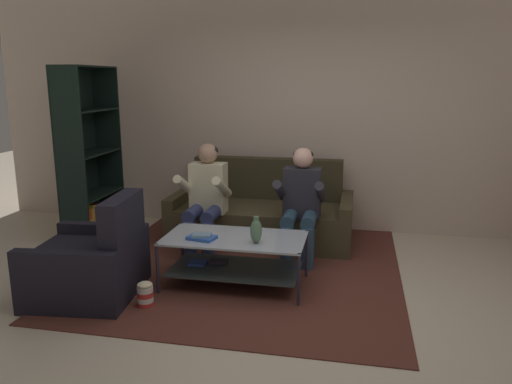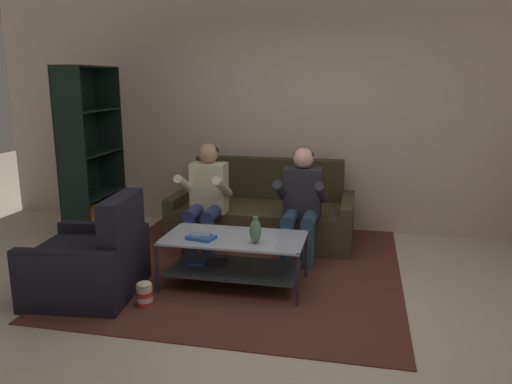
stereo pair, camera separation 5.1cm
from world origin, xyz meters
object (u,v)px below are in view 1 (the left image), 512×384
Objects in this scene: vase at (256,231)px; book_stack at (202,237)px; coffee_table at (234,253)px; bookshelf at (86,171)px; couch at (263,215)px; person_seated_right at (301,200)px; person_seated_left at (206,195)px; popcorn_tub at (145,294)px; armchair at (91,264)px.

book_stack is at bearing 179.65° from vase.
bookshelf reaches higher than coffee_table.
person_seated_right is at bearing -48.40° from couch.
person_seated_right is 1.00m from coffee_table.
person_seated_left is 1.58m from bookshelf.
vase is 1.06m from popcorn_tub.
couch reaches higher than coffee_table.
couch is 0.84m from person_seated_right.
bookshelf is at bearing 146.07° from book_stack.
person_seated_right is at bearing -6.29° from bookshelf.
book_stack is at bearing -33.93° from bookshelf.
person_seated_left is at bearing 179.91° from person_seated_right.
person_seated_right reaches higher than vase.
popcorn_tub is (0.54, -0.12, -0.18)m from armchair.
person_seated_left is at bearing 63.07° from armchair.
popcorn_tub is at bearing -94.24° from person_seated_left.
bookshelf is (-2.06, -0.29, 0.50)m from couch.
couch is 1.63× the size of coffee_table.
book_stack is (-0.26, -1.50, 0.19)m from couch.
vase is 0.24× the size of armchair.
couch is at bearing 98.77° from vase.
person_seated_right is at bearing 50.48° from book_stack.
couch reaches higher than vase.
couch is at bearing 57.92° from armchair.
armchair is (0.91, -1.54, -0.51)m from bookshelf.
person_seated_left is at bearing 85.76° from popcorn_tub.
coffee_table is (0.51, -0.81, -0.33)m from person_seated_left.
coffee_table is 0.63× the size of bookshelf.
person_seated_right is (1.02, -0.00, -0.01)m from person_seated_left.
bookshelf is at bearing 152.07° from vase.
person_seated_left is at bearing -131.68° from couch.
vase is 0.88× the size of book_stack.
person_seated_left is 4.39× the size of book_stack.
person_seated_right is 0.92× the size of coffee_table.
person_seated_right is at bearing 37.28° from armchair.
person_seated_left is 0.93× the size of coffee_table.
book_stack is at bearing 20.54° from armchair.
armchair is at bearing -142.72° from person_seated_right.
couch is 2.05m from popcorn_tub.
vase is at bearing -28.53° from coffee_table.
person_seated_left is 1.01m from coffee_table.
person_seated_left is 1.02× the size of person_seated_right.
person_seated_left is at bearing 128.43° from vase.
bookshelf is (-2.29, 1.21, 0.22)m from vase.
bookshelf reaches higher than person_seated_right.
popcorn_tub is at bearing -48.98° from bookshelf.
couch is 1.03× the size of bookshelf.
coffee_table is 5.88× the size of popcorn_tub.
bookshelf is (-2.06, 1.09, 0.48)m from coffee_table.
popcorn_tub is (-0.61, -0.57, -0.20)m from coffee_table.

